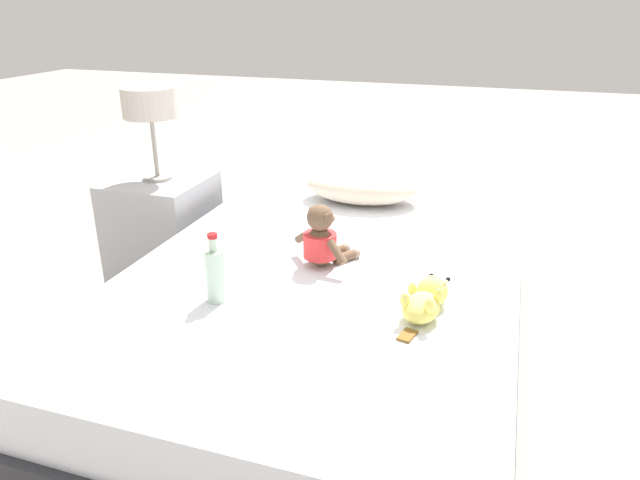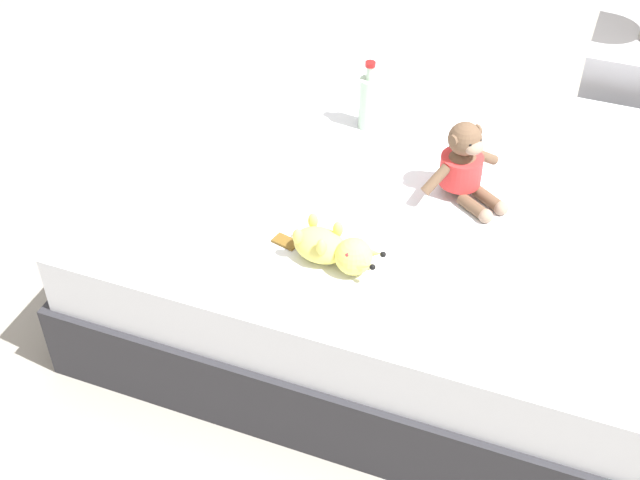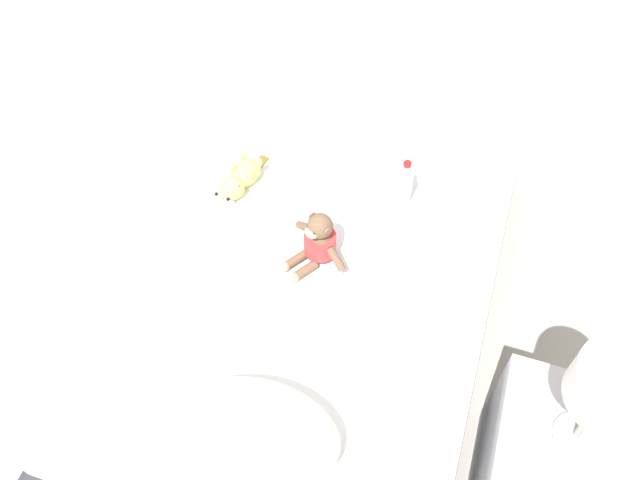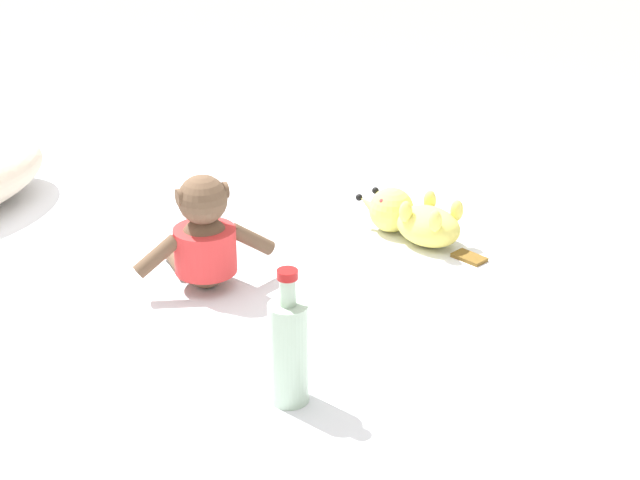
{
  "view_description": "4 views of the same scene",
  "coord_description": "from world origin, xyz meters",
  "px_view_note": "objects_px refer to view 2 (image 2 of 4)",
  "views": [
    {
      "loc": [
        0.59,
        -1.88,
        1.36
      ],
      "look_at": [
        -0.02,
        -0.03,
        0.54
      ],
      "focal_mm": 32.92,
      "sensor_mm": 36.0,
      "label": 1
    },
    {
      "loc": [
        1.99,
        0.31,
        1.99
      ],
      "look_at": [
        0.39,
        -0.31,
        0.5
      ],
      "focal_mm": 48.33,
      "sensor_mm": 36.0,
      "label": 2
    },
    {
      "loc": [
        -0.47,
        1.34,
        2.51
      ],
      "look_at": [
        -0.02,
        -0.03,
        0.54
      ],
      "focal_mm": 36.73,
      "sensor_mm": 36.0,
      "label": 3
    },
    {
      "loc": [
        -1.32,
        -1.13,
        1.33
      ],
      "look_at": [
        0.07,
        -0.24,
        0.56
      ],
      "focal_mm": 54.01,
      "sensor_mm": 36.0,
      "label": 4
    }
  ],
  "objects_px": {
    "bed": "(459,256)",
    "plush_monkey": "(464,167)",
    "glass_bottle": "(369,101)",
    "nightstand": "(640,106)",
    "plush_yellow_creature": "(334,249)"
  },
  "relations": [
    {
      "from": "bed",
      "to": "plush_monkey",
      "type": "distance_m",
      "value": 0.32
    },
    {
      "from": "plush_monkey",
      "to": "bed",
      "type": "bearing_deg",
      "value": 56.2
    },
    {
      "from": "plush_monkey",
      "to": "glass_bottle",
      "type": "height_order",
      "value": "plush_monkey"
    },
    {
      "from": "bed",
      "to": "nightstand",
      "type": "height_order",
      "value": "nightstand"
    },
    {
      "from": "plush_yellow_creature",
      "to": "plush_monkey",
      "type": "bearing_deg",
      "value": 149.76
    },
    {
      "from": "glass_bottle",
      "to": "nightstand",
      "type": "height_order",
      "value": "glass_bottle"
    },
    {
      "from": "plush_yellow_creature",
      "to": "glass_bottle",
      "type": "bearing_deg",
      "value": -169.19
    },
    {
      "from": "plush_monkey",
      "to": "nightstand",
      "type": "relative_size",
      "value": 0.47
    },
    {
      "from": "plush_yellow_creature",
      "to": "glass_bottle",
      "type": "relative_size",
      "value": 1.42
    },
    {
      "from": "bed",
      "to": "nightstand",
      "type": "bearing_deg",
      "value": 156.31
    },
    {
      "from": "plush_yellow_creature",
      "to": "nightstand",
      "type": "height_order",
      "value": "same"
    },
    {
      "from": "plush_monkey",
      "to": "plush_yellow_creature",
      "type": "distance_m",
      "value": 0.48
    },
    {
      "from": "plush_yellow_creature",
      "to": "nightstand",
      "type": "bearing_deg",
      "value": 153.29
    },
    {
      "from": "plush_monkey",
      "to": "nightstand",
      "type": "xyz_separation_m",
      "value": [
        -0.98,
        0.46,
        -0.27
      ]
    },
    {
      "from": "plush_yellow_creature",
      "to": "nightstand",
      "type": "relative_size",
      "value": 0.6
    }
  ]
}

